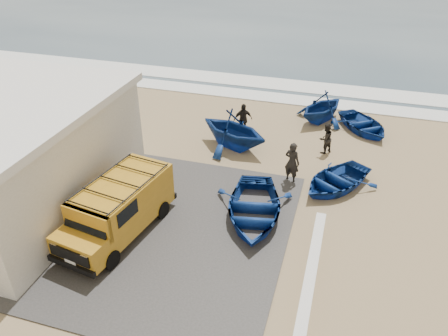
# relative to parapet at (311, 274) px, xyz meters

# --- Properties ---
(ground) EXTENTS (160.00, 160.00, 0.00)m
(ground) POSITION_rel_parapet_xyz_m (-5.00, 3.00, -0.28)
(ground) COLOR #9D845B
(slab) EXTENTS (12.00, 10.00, 0.05)m
(slab) POSITION_rel_parapet_xyz_m (-7.00, 1.00, -0.25)
(slab) COLOR #413F3C
(slab) RESTS_ON ground
(surf_line) EXTENTS (180.00, 1.60, 0.06)m
(surf_line) POSITION_rel_parapet_xyz_m (-5.00, 15.00, -0.25)
(surf_line) COLOR white
(surf_line) RESTS_ON ground
(surf_wash) EXTENTS (180.00, 2.20, 0.04)m
(surf_wash) POSITION_rel_parapet_xyz_m (-5.00, 17.50, -0.26)
(surf_wash) COLOR white
(surf_wash) RESTS_ON ground
(parapet) EXTENTS (0.35, 6.00, 0.55)m
(parapet) POSITION_rel_parapet_xyz_m (0.00, 0.00, 0.00)
(parapet) COLOR silver
(parapet) RESTS_ON ground
(van) EXTENTS (2.68, 5.13, 2.09)m
(van) POSITION_rel_parapet_xyz_m (-7.03, 0.49, 0.85)
(van) COLOR #C78B1D
(van) RESTS_ON ground
(boat_near_left) EXTENTS (3.89, 4.88, 0.91)m
(boat_near_left) POSITION_rel_parapet_xyz_m (-2.54, 2.68, 0.18)
(boat_near_left) COLOR navy
(boat_near_left) RESTS_ON ground
(boat_near_right) EXTENTS (4.20, 4.50, 0.76)m
(boat_near_right) POSITION_rel_parapet_xyz_m (0.33, 5.76, 0.10)
(boat_near_right) COLOR navy
(boat_near_right) RESTS_ON ground
(boat_mid_left) EXTENTS (4.75, 4.47, 1.99)m
(boat_mid_left) POSITION_rel_parapet_xyz_m (-4.85, 8.04, 0.72)
(boat_mid_left) COLOR navy
(boat_mid_left) RESTS_ON ground
(boat_far_left) EXTENTS (4.14, 4.30, 1.74)m
(boat_far_left) POSITION_rel_parapet_xyz_m (-0.99, 12.40, 0.60)
(boat_far_left) COLOR navy
(boat_far_left) RESTS_ON ground
(boat_far_right) EXTENTS (4.15, 4.38, 0.74)m
(boat_far_right) POSITION_rel_parapet_xyz_m (1.31, 11.81, 0.09)
(boat_far_right) COLOR navy
(boat_far_right) RESTS_ON ground
(fisherman_front) EXTENTS (0.80, 0.66, 1.88)m
(fisherman_front) POSITION_rel_parapet_xyz_m (-1.58, 5.74, 0.67)
(fisherman_front) COLOR black
(fisherman_front) RESTS_ON ground
(fisherman_middle) EXTENTS (0.92, 0.93, 1.52)m
(fisherman_middle) POSITION_rel_parapet_xyz_m (-0.43, 8.79, 0.49)
(fisherman_middle) COLOR black
(fisherman_middle) RESTS_ON ground
(fisherman_back) EXTENTS (1.08, 0.90, 1.73)m
(fisherman_back) POSITION_rel_parapet_xyz_m (-4.75, 9.52, 0.59)
(fisherman_back) COLOR black
(fisherman_back) RESTS_ON ground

